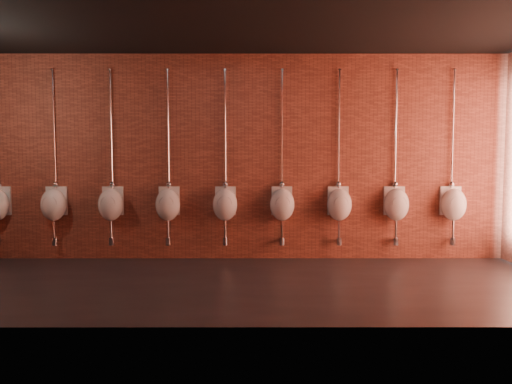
# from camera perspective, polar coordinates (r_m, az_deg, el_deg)

# --- Properties ---
(ground) EXTENTS (8.50, 8.50, 0.00)m
(ground) POSITION_cam_1_polar(r_m,az_deg,el_deg) (5.88, -3.49, -11.38)
(ground) COLOR black
(ground) RESTS_ON ground
(room_shell) EXTENTS (8.54, 3.04, 3.22)m
(room_shell) POSITION_cam_1_polar(r_m,az_deg,el_deg) (5.69, -3.57, 8.56)
(room_shell) COLOR black
(room_shell) RESTS_ON ground
(urinal_1) EXTENTS (0.39, 0.34, 2.72)m
(urinal_1) POSITION_cam_1_polar(r_m,az_deg,el_deg) (7.71, -23.97, -1.32)
(urinal_1) COLOR white
(urinal_1) RESTS_ON ground
(urinal_2) EXTENTS (0.39, 0.34, 2.72)m
(urinal_2) POSITION_cam_1_polar(r_m,az_deg,el_deg) (7.40, -17.69, -1.37)
(urinal_2) COLOR white
(urinal_2) RESTS_ON ground
(urinal_3) EXTENTS (0.39, 0.34, 2.72)m
(urinal_3) POSITION_cam_1_polar(r_m,az_deg,el_deg) (7.18, -10.95, -1.42)
(urinal_3) COLOR white
(urinal_3) RESTS_ON ground
(urinal_4) EXTENTS (0.39, 0.34, 2.72)m
(urinal_4) POSITION_cam_1_polar(r_m,az_deg,el_deg) (7.07, -3.89, -1.44)
(urinal_4) COLOR white
(urinal_4) RESTS_ON ground
(urinal_5) EXTENTS (0.39, 0.34, 2.72)m
(urinal_5) POSITION_cam_1_polar(r_m,az_deg,el_deg) (7.07, 3.29, -1.44)
(urinal_5) COLOR white
(urinal_5) RESTS_ON ground
(urinal_6) EXTENTS (0.39, 0.34, 2.72)m
(urinal_6) POSITION_cam_1_polar(r_m,az_deg,el_deg) (7.17, 10.36, -1.42)
(urinal_6) COLOR white
(urinal_6) RESTS_ON ground
(urinal_7) EXTENTS (0.39, 0.34, 2.72)m
(urinal_7) POSITION_cam_1_polar(r_m,az_deg,el_deg) (7.39, 17.13, -1.37)
(urinal_7) COLOR white
(urinal_7) RESTS_ON ground
(urinal_8) EXTENTS (0.39, 0.34, 2.72)m
(urinal_8) POSITION_cam_1_polar(r_m,az_deg,el_deg) (7.69, 23.44, -1.32)
(urinal_8) COLOR white
(urinal_8) RESTS_ON ground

